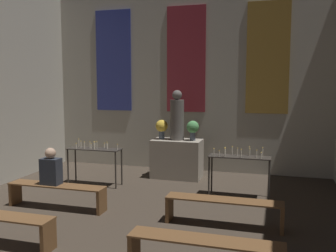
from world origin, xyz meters
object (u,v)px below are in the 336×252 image
object	(u,v)px
candle_rack_left	(94,154)
candle_rack_right	(239,162)
pew_third_right	(205,249)
pew_back_right	(224,206)
altar	(177,159)
flower_vase_left	(162,127)
pew_back_left	(57,191)
flower_vase_right	(193,128)
person_seated	(51,168)
statue	(177,117)

from	to	relation	value
candle_rack_left	candle_rack_right	size ratio (longest dim) A/B	1.00
pew_third_right	pew_back_right	bearing A→B (deg)	90.00
altar	pew_back_right	world-z (taller)	altar
altar	flower_vase_left	distance (m)	0.89
candle_rack_right	pew_back_left	xyz separation A→B (m)	(-3.25, -1.71, -0.40)
candle_rack_right	pew_back_right	world-z (taller)	candle_rack_right
flower_vase_right	pew_third_right	xyz separation A→B (m)	(1.18, -4.58, -0.94)
altar	person_seated	bearing A→B (deg)	-120.17
altar	pew_back_left	world-z (taller)	altar
candle_rack_left	pew_back_right	size ratio (longest dim) A/B	0.66
statue	pew_back_left	world-z (taller)	statue
altar	candle_rack_left	distance (m)	2.08
statue	pew_back_left	distance (m)	3.53
flower_vase_right	candle_rack_left	xyz separation A→B (m)	(-2.07, -1.21, -0.54)
candle_rack_right	pew_back_right	bearing A→B (deg)	-92.73
flower_vase_left	candle_rack_left	distance (m)	1.83
altar	statue	world-z (taller)	statue
pew_third_right	flower_vase_right	bearing A→B (deg)	104.48
candle_rack_left	person_seated	size ratio (longest dim) A/B	1.80
candle_rack_left	pew_third_right	xyz separation A→B (m)	(3.26, -3.38, -0.40)
person_seated	flower_vase_right	bearing A→B (deg)	54.28
candle_rack_right	pew_third_right	world-z (taller)	candle_rack_right
flower_vase_left	pew_back_left	world-z (taller)	flower_vase_left
flower_vase_left	pew_back_right	world-z (taller)	flower_vase_left
flower_vase_right	pew_third_right	world-z (taller)	flower_vase_right
candle_rack_left	person_seated	xyz separation A→B (m)	(-0.02, -1.71, 0.03)
candle_rack_left	person_seated	distance (m)	1.71
altar	person_seated	size ratio (longest dim) A/B	1.75
candle_rack_left	pew_back_left	size ratio (longest dim) A/B	0.66
pew_third_right	pew_back_right	xyz separation A→B (m)	(0.00, 1.67, 0.00)
pew_back_right	person_seated	world-z (taller)	person_seated
candle_rack_right	pew_back_left	world-z (taller)	candle_rack_right
candle_rack_left	pew_third_right	size ratio (longest dim) A/B	0.66
pew_third_right	person_seated	world-z (taller)	person_seated
altar	flower_vase_right	distance (m)	0.89
altar	candle_rack_left	size ratio (longest dim) A/B	0.97
statue	pew_third_right	distance (m)	4.99
flower_vase_left	candle_rack_left	world-z (taller)	flower_vase_left
statue	flower_vase_right	world-z (taller)	statue
candle_rack_left	flower_vase_right	bearing A→B (deg)	30.20
pew_third_right	pew_back_left	size ratio (longest dim) A/B	1.00
candle_rack_right	pew_back_right	size ratio (longest dim) A/B	0.66
flower_vase_right	flower_vase_left	bearing A→B (deg)	180.00
statue	pew_back_right	size ratio (longest dim) A/B	0.64
flower_vase_right	pew_back_left	distance (m)	3.65
flower_vase_left	pew_back_left	size ratio (longest dim) A/B	0.25
altar	pew_back_left	size ratio (longest dim) A/B	0.64
pew_third_right	pew_back_left	world-z (taller)	same
altar	candle_rack_right	xyz separation A→B (m)	(1.67, -1.21, 0.25)
statue	candle_rack_left	size ratio (longest dim) A/B	0.98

